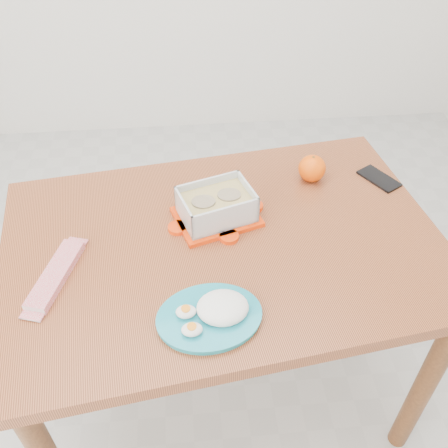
{
  "coord_description": "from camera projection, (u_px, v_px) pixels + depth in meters",
  "views": [
    {
      "loc": [
        0.03,
        -1.05,
        1.69
      ],
      "look_at": [
        0.12,
        -0.09,
        0.81
      ],
      "focal_mm": 40.0,
      "sensor_mm": 36.0,
      "label": 1
    }
  ],
  "objects": [
    {
      "name": "candy_bar",
      "position": [
        56.0,
        275.0,
        1.24
      ],
      "size": [
        0.12,
        0.23,
        0.02
      ],
      "primitive_type": "cube",
      "rotation": [
        0.0,
        0.0,
        1.27
      ],
      "color": "red",
      "rests_on": "dining_table"
    },
    {
      "name": "ground",
      "position": [
        191.0,
        366.0,
        1.91
      ],
      "size": [
        3.5,
        3.5,
        0.0
      ],
      "primitive_type": "plane",
      "color": "#B7B7B2",
      "rests_on": "ground"
    },
    {
      "name": "food_container",
      "position": [
        216.0,
        206.0,
        1.38
      ],
      "size": [
        0.26,
        0.23,
        0.09
      ],
      "rotation": [
        0.0,
        0.0,
        0.31
      ],
      "color": "#F03807",
      "rests_on": "dining_table"
    },
    {
      "name": "rice_plate",
      "position": [
        214.0,
        313.0,
        1.14
      ],
      "size": [
        0.27,
        0.27,
        0.07
      ],
      "rotation": [
        0.0,
        0.0,
        0.13
      ],
      "color": "teal",
      "rests_on": "dining_table"
    },
    {
      "name": "smartphone",
      "position": [
        379.0,
        179.0,
        1.54
      ],
      "size": [
        0.12,
        0.14,
        0.01
      ],
      "primitive_type": "cube",
      "rotation": [
        0.0,
        0.0,
        0.54
      ],
      "color": "black",
      "rests_on": "dining_table"
    },
    {
      "name": "orange_fruit",
      "position": [
        312.0,
        168.0,
        1.52
      ],
      "size": [
        0.08,
        0.08,
        0.08
      ],
      "primitive_type": "sphere",
      "color": "#FF5605",
      "rests_on": "dining_table"
    },
    {
      "name": "dining_table",
      "position": [
        224.0,
        266.0,
        1.42
      ],
      "size": [
        1.27,
        0.94,
        0.75
      ],
      "rotation": [
        0.0,
        0.0,
        0.14
      ],
      "color": "#A5562E",
      "rests_on": "ground"
    }
  ]
}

